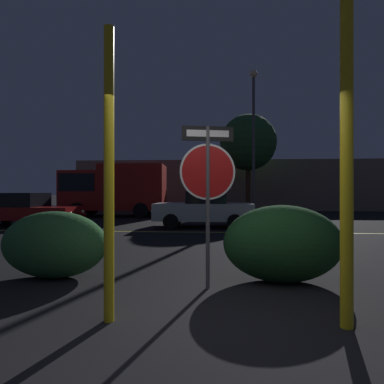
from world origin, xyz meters
TOP-DOWN VIEW (x-y plane):
  - ground_plane at (0.00, 0.00)m, footprint 260.00×260.00m
  - road_center_stripe at (0.00, 7.55)m, footprint 37.67×0.12m
  - stop_sign at (-0.13, 1.37)m, footprint 0.83×0.17m
  - yellow_pole_left at (-1.21, 0.16)m, footprint 0.11×0.11m
  - yellow_pole_right at (1.35, 0.16)m, footprint 0.13×0.13m
  - hedge_bush_1 at (-2.70, 1.75)m, footprint 1.77×0.91m
  - hedge_bush_2 at (1.05, 1.75)m, footprint 1.87×1.03m
  - passing_car_1 at (-8.00, 9.04)m, footprint 4.68×1.97m
  - passing_car_2 at (-0.38, 9.12)m, footprint 4.04×1.91m
  - delivery_truck at (-5.86, 14.25)m, footprint 5.99×2.69m
  - street_lamp at (2.32, 13.97)m, footprint 0.44×0.44m
  - tree_0 at (2.45, 17.52)m, footprint 3.83×3.83m
  - building_backdrop at (2.53, 21.46)m, footprint 26.42×3.38m

SIDE VIEW (x-z plane):
  - ground_plane at x=0.00m, z-range 0.00..0.00m
  - road_center_stripe at x=0.00m, z-range 0.00..0.01m
  - hedge_bush_1 at x=-2.70m, z-range 0.00..1.11m
  - hedge_bush_2 at x=1.05m, z-range 0.00..1.22m
  - passing_car_1 at x=-8.00m, z-range -0.01..1.39m
  - passing_car_2 at x=-0.38m, z-range 0.00..1.47m
  - yellow_pole_left at x=-1.21m, z-range 0.00..3.27m
  - delivery_truck at x=-5.86m, z-range 0.15..3.17m
  - stop_sign at x=-0.13m, z-range 0.49..2.91m
  - yellow_pole_right at x=1.35m, z-range 0.00..3.57m
  - building_backdrop at x=2.53m, z-range 0.00..3.91m
  - tree_0 at x=2.45m, z-range 1.43..8.15m
  - street_lamp at x=2.32m, z-range 1.02..9.36m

